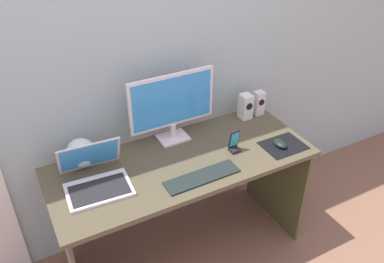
% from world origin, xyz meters
% --- Properties ---
extents(ground_plane, '(8.00, 8.00, 0.00)m').
position_xyz_m(ground_plane, '(0.00, 0.00, 0.00)').
color(ground_plane, brown).
extents(wall_back, '(6.00, 0.04, 2.50)m').
position_xyz_m(wall_back, '(0.00, 0.38, 1.25)').
color(wall_back, '#9CAEB1').
rests_on(wall_back, ground_plane).
extents(desk, '(1.52, 0.62, 0.76)m').
position_xyz_m(desk, '(0.00, 0.00, 0.60)').
color(desk, '#4D4532').
rests_on(desk, ground_plane).
extents(monitor, '(0.53, 0.14, 0.43)m').
position_xyz_m(monitor, '(0.05, 0.22, 1.00)').
color(monitor, silver).
rests_on(monitor, desk).
extents(speaker_right, '(0.07, 0.06, 0.16)m').
position_xyz_m(speaker_right, '(0.68, 0.22, 0.84)').
color(speaker_right, silver).
rests_on(speaker_right, desk).
extents(speaker_near_monitor, '(0.07, 0.08, 0.17)m').
position_xyz_m(speaker_near_monitor, '(0.58, 0.22, 0.84)').
color(speaker_near_monitor, silver).
rests_on(speaker_near_monitor, desk).
extents(laptop, '(0.35, 0.34, 0.22)m').
position_xyz_m(laptop, '(-0.49, 0.02, 0.80)').
color(laptop, silver).
rests_on(laptop, desk).
extents(fishbowl, '(0.17, 0.17, 0.17)m').
position_xyz_m(fishbowl, '(-0.51, 0.22, 0.83)').
color(fishbowl, silver).
rests_on(fishbowl, desk).
extents(keyboard_external, '(0.42, 0.12, 0.01)m').
position_xyz_m(keyboard_external, '(0.02, -0.19, 0.76)').
color(keyboard_external, black).
rests_on(keyboard_external, desk).
extents(mousepad, '(0.25, 0.20, 0.00)m').
position_xyz_m(mousepad, '(0.60, -0.16, 0.76)').
color(mousepad, black).
rests_on(mousepad, desk).
extents(mouse, '(0.06, 0.10, 0.04)m').
position_xyz_m(mouse, '(0.57, -0.15, 0.78)').
color(mouse, black).
rests_on(mouse, mousepad).
extents(phone_in_dock, '(0.06, 0.05, 0.14)m').
position_xyz_m(phone_in_dock, '(0.31, -0.06, 0.80)').
color(phone_in_dock, black).
rests_on(phone_in_dock, desk).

